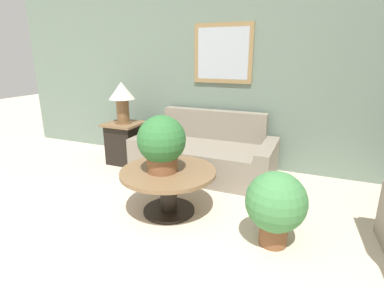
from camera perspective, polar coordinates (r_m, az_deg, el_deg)
wall_back at (r=4.49m, az=7.47°, el=12.38°), size 7.80×0.09×2.60m
couch_main at (r=4.24m, az=2.56°, el=-2.05°), size 1.91×0.96×0.85m
coffee_table at (r=3.18m, az=-4.53°, el=-7.20°), size 1.00×1.00×0.48m
side_table at (r=4.76m, az=-12.65°, el=0.31°), size 0.52×0.52×0.64m
table_lamp at (r=4.62m, az=-13.21°, el=8.85°), size 0.38×0.38×0.61m
potted_plant_on_table at (r=3.02m, az=-5.81°, el=0.30°), size 0.49×0.49×0.58m
potted_plant_floor at (r=2.74m, az=15.66°, el=-10.99°), size 0.53×0.53×0.68m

